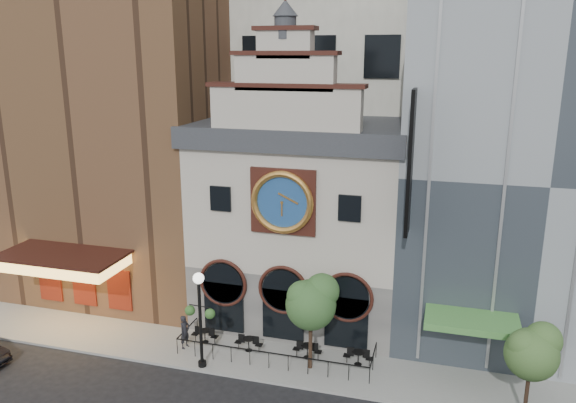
% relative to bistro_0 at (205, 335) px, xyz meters
% --- Properties ---
extents(ground, '(120.00, 120.00, 0.00)m').
position_rel_bistro_0_xyz_m(ground, '(4.35, -2.77, -0.61)').
color(ground, black).
rests_on(ground, ground).
extents(sidewalk, '(44.00, 5.00, 0.15)m').
position_rel_bistro_0_xyz_m(sidewalk, '(4.35, -0.27, -0.54)').
color(sidewalk, gray).
rests_on(sidewalk, ground).
extents(clock_building, '(12.60, 8.78, 18.65)m').
position_rel_bistro_0_xyz_m(clock_building, '(4.35, 5.06, 6.07)').
color(clock_building, '#605E5B').
rests_on(clock_building, ground).
extents(theater_building, '(14.00, 15.60, 25.00)m').
position_rel_bistro_0_xyz_m(theater_building, '(-8.65, 7.19, 11.99)').
color(theater_building, brown).
rests_on(theater_building, ground).
extents(retail_building, '(14.00, 14.40, 20.00)m').
position_rel_bistro_0_xyz_m(retail_building, '(17.34, 7.22, 9.53)').
color(retail_building, gray).
rests_on(retail_building, ground).
extents(office_tower, '(20.00, 16.00, 40.00)m').
position_rel_bistro_0_xyz_m(office_tower, '(4.35, 17.23, 19.39)').
color(office_tower, silver).
rests_on(office_tower, ground).
extents(cafe_railing, '(10.60, 2.60, 0.90)m').
position_rel_bistro_0_xyz_m(cafe_railing, '(4.35, -0.27, -0.01)').
color(cafe_railing, black).
rests_on(cafe_railing, sidewalk).
extents(bistro_0, '(1.58, 0.68, 0.90)m').
position_rel_bistro_0_xyz_m(bistro_0, '(0.00, 0.00, 0.00)').
color(bistro_0, black).
rests_on(bistro_0, sidewalk).
extents(bistro_1, '(1.58, 0.68, 0.90)m').
position_rel_bistro_0_xyz_m(bistro_1, '(2.73, -0.18, 0.00)').
color(bistro_1, black).
rests_on(bistro_1, sidewalk).
extents(bistro_2, '(1.58, 0.68, 0.90)m').
position_rel_bistro_0_xyz_m(bistro_2, '(6.05, -0.01, 0.00)').
color(bistro_2, black).
rests_on(bistro_2, sidewalk).
extents(bistro_3, '(1.58, 0.68, 0.90)m').
position_rel_bistro_0_xyz_m(bistro_3, '(8.82, 0.06, 0.00)').
color(bistro_3, black).
rests_on(bistro_3, sidewalk).
extents(pedestrian, '(0.60, 0.78, 1.92)m').
position_rel_bistro_0_xyz_m(pedestrian, '(-0.84, -0.81, 0.50)').
color(pedestrian, black).
rests_on(pedestrian, sidewalk).
extents(lamppost, '(1.69, 0.60, 5.30)m').
position_rel_bistro_0_xyz_m(lamppost, '(0.89, -2.37, 2.81)').
color(lamppost, black).
rests_on(lamppost, sidewalk).
extents(tree_left, '(2.71, 2.61, 5.23)m').
position_rel_bistro_0_xyz_m(tree_left, '(6.48, -0.90, 3.37)').
color(tree_left, '#382619').
rests_on(tree_left, sidewalk).
extents(tree_right, '(2.43, 2.34, 4.68)m').
position_rel_bistro_0_xyz_m(tree_right, '(16.84, -2.34, 2.97)').
color(tree_right, '#382619').
rests_on(tree_right, sidewalk).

